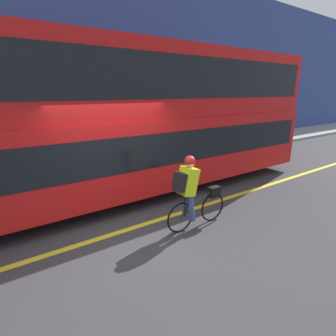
% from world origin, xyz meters
% --- Properties ---
extents(ground_plane, '(80.00, 80.00, 0.00)m').
position_xyz_m(ground_plane, '(0.00, 0.00, 0.00)').
color(ground_plane, '#38383A').
extents(road_center_line, '(50.00, 0.14, 0.01)m').
position_xyz_m(road_center_line, '(0.00, 0.26, 0.00)').
color(road_center_line, yellow).
rests_on(road_center_line, ground_plane).
extents(sidewalk_curb, '(60.00, 2.53, 0.13)m').
position_xyz_m(sidewalk_curb, '(0.00, 5.14, 0.06)').
color(sidewalk_curb, gray).
rests_on(sidewalk_curb, ground_plane).
extents(building_facade, '(60.00, 0.30, 7.73)m').
position_xyz_m(building_facade, '(0.00, 6.55, 3.87)').
color(building_facade, '#33478C').
rests_on(building_facade, ground_plane).
extents(bus, '(10.55, 2.57, 3.83)m').
position_xyz_m(bus, '(1.34, 2.07, 2.13)').
color(bus, black).
rests_on(bus, ground_plane).
extents(cyclist_on_bike, '(1.51, 0.32, 1.56)m').
position_xyz_m(cyclist_on_bike, '(1.09, -0.42, 0.85)').
color(cyclist_on_bike, black).
rests_on(cyclist_on_bike, ground_plane).
extents(trash_bin, '(0.56, 0.56, 1.00)m').
position_xyz_m(trash_bin, '(6.23, 5.01, 0.63)').
color(trash_bin, '#262628').
rests_on(trash_bin, sidewalk_curb).
extents(street_sign_post, '(0.36, 0.09, 2.39)m').
position_xyz_m(street_sign_post, '(-0.04, 5.00, 1.47)').
color(street_sign_post, '#59595B').
rests_on(street_sign_post, sidewalk_curb).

